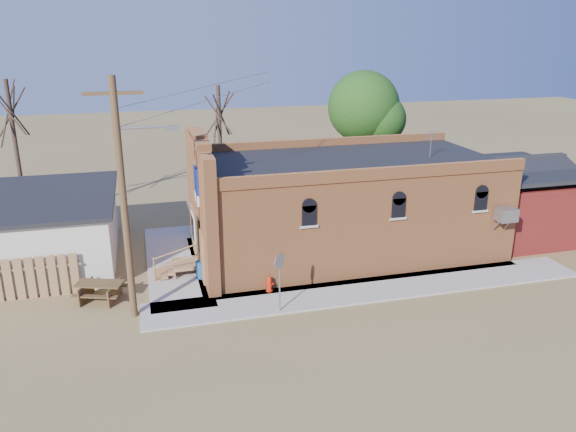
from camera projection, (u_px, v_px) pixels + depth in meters
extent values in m
plane|color=olive|center=(346.00, 304.00, 22.43)|extent=(120.00, 120.00, 0.00)
cube|color=#9E9991|center=(372.00, 289.00, 23.61)|extent=(19.00, 2.20, 0.08)
cube|color=#9E9991|center=(175.00, 262.00, 26.38)|extent=(2.60, 10.00, 0.08)
cube|color=#C9723D|center=(347.00, 207.00, 27.26)|extent=(14.00, 7.00, 4.50)
cube|color=black|center=(348.00, 161.00, 26.53)|extent=(13.80, 6.80, 0.12)
cube|color=#C9723D|center=(201.00, 205.00, 25.34)|extent=(0.50, 7.40, 5.80)
cube|color=navy|center=(196.00, 189.00, 23.82)|extent=(0.08, 1.10, 1.56)
cube|color=gray|center=(506.00, 214.00, 25.02)|extent=(0.85, 0.65, 0.60)
cube|color=#5C1E0F|center=(514.00, 205.00, 29.79)|extent=(5.00, 6.00, 3.20)
cylinder|color=#472C1C|center=(124.00, 204.00, 20.11)|extent=(0.26, 0.26, 9.00)
cube|color=#472C1C|center=(113.00, 93.00, 18.88)|extent=(2.00, 0.12, 0.12)
cylinder|color=gray|center=(143.00, 128.00, 19.48)|extent=(1.80, 0.08, 0.08)
cube|color=gray|center=(173.00, 128.00, 19.74)|extent=(0.45, 0.22, 0.14)
cylinder|color=#4A382A|center=(220.00, 151.00, 32.44)|extent=(0.24, 0.24, 7.50)
cylinder|color=#4A382A|center=(17.00, 154.00, 30.58)|extent=(0.24, 0.24, 8.00)
cylinder|color=#4A382A|center=(362.00, 152.00, 35.29)|extent=(0.28, 0.28, 6.30)
sphere|color=#244513|center=(364.00, 107.00, 34.41)|extent=(4.40, 4.40, 4.40)
cylinder|color=red|center=(269.00, 290.00, 23.38)|extent=(0.35, 0.35, 0.05)
cylinder|color=red|center=(269.00, 284.00, 23.29)|extent=(0.24, 0.24, 0.49)
sphere|color=red|center=(269.00, 279.00, 23.21)|extent=(0.20, 0.20, 0.20)
cylinder|color=red|center=(270.00, 286.00, 23.18)|extent=(0.11, 0.13, 0.09)
cylinder|color=red|center=(266.00, 285.00, 23.26)|extent=(0.13, 0.11, 0.09)
cylinder|color=red|center=(272.00, 284.00, 23.32)|extent=(0.13, 0.11, 0.09)
cylinder|color=gray|center=(280.00, 285.00, 21.44)|extent=(0.07, 0.07, 2.17)
cylinder|color=gray|center=(280.00, 261.00, 21.11)|extent=(0.53, 0.43, 0.65)
cylinder|color=#C00A0C|center=(279.00, 261.00, 21.15)|extent=(0.53, 0.43, 0.65)
cylinder|color=navy|center=(202.00, 269.00, 24.56)|extent=(0.52, 0.52, 0.76)
cube|color=brown|center=(86.00, 291.00, 22.71)|extent=(0.54, 1.37, 0.72)
cube|color=brown|center=(115.00, 293.00, 22.62)|extent=(0.54, 1.37, 0.72)
cube|color=brown|center=(99.00, 283.00, 22.54)|extent=(2.01, 1.39, 0.06)
cube|color=brown|center=(94.00, 297.00, 22.11)|extent=(1.82, 0.86, 0.05)
cube|color=brown|center=(106.00, 284.00, 23.17)|extent=(1.82, 0.86, 0.05)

